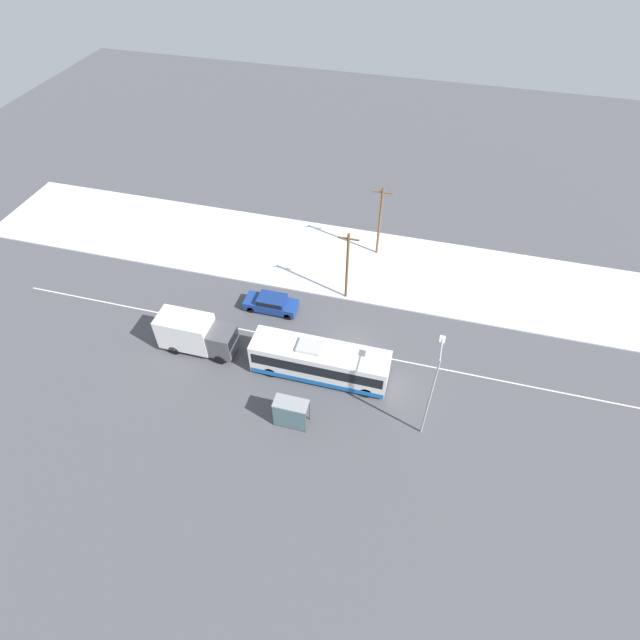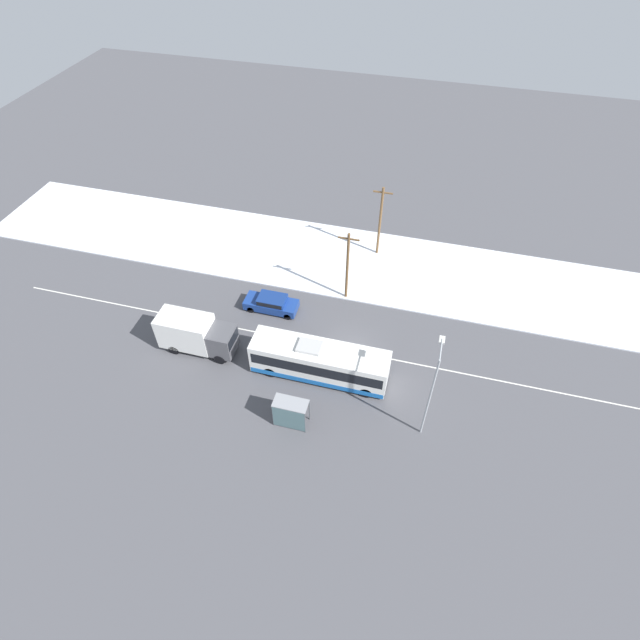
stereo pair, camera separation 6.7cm
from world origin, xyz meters
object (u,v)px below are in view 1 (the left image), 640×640
object	(u,v)px
streetlamp	(433,385)
utility_pole_snowlot	(380,221)
utility_pole_roadside	(347,266)
city_bus	(320,362)
pedestrian_at_stop	(299,406)
bus_shelter	(290,412)
box_truck	(195,333)
sedan_car	(271,303)

from	to	relation	value
streetlamp	utility_pole_snowlot	distance (m)	20.07
streetlamp	utility_pole_roadside	distance (m)	14.54
city_bus	pedestrian_at_stop	bearing A→B (deg)	-97.52
bus_shelter	streetlamp	bearing A→B (deg)	13.86
box_truck	sedan_car	bearing A→B (deg)	53.30
utility_pole_roadside	utility_pole_snowlot	xyz separation A→B (m)	(1.57, 7.00, 0.19)
utility_pole_snowlot	sedan_car	bearing A→B (deg)	-126.36
pedestrian_at_stop	utility_pole_snowlot	size ratio (longest dim) A/B	0.23
box_truck	city_bus	bearing A→B (deg)	-0.45
pedestrian_at_stop	utility_pole_snowlot	distance (m)	20.37
utility_pole_snowlot	bus_shelter	bearing A→B (deg)	-96.52
pedestrian_at_stop	utility_pole_snowlot	xyz separation A→B (m)	(2.11, 20.06, 2.85)
city_bus	utility_pole_roadside	xyz separation A→B (m)	(0.02, 9.14, 2.13)
pedestrian_at_stop	city_bus	bearing A→B (deg)	82.48
pedestrian_at_stop	box_truck	bearing A→B (deg)	157.72
streetlamp	city_bus	bearing A→B (deg)	161.58
bus_shelter	utility_pole_snowlot	xyz separation A→B (m)	(2.42, 21.14, 2.22)
box_truck	pedestrian_at_stop	distance (m)	10.58
box_truck	utility_pole_snowlot	world-z (taller)	utility_pole_snowlot
pedestrian_at_stop	streetlamp	world-z (taller)	streetlamp
streetlamp	utility_pole_roadside	xyz separation A→B (m)	(-8.26, 11.90, -1.27)
sedan_car	streetlamp	xyz separation A→B (m)	(14.22, -8.67, 4.16)
sedan_car	pedestrian_at_stop	world-z (taller)	pedestrian_at_stop
sedan_car	bus_shelter	xyz separation A→B (m)	(5.11, -10.92, 0.86)
box_truck	streetlamp	distance (m)	19.04
utility_pole_roadside	box_truck	bearing A→B (deg)	-138.67
pedestrian_at_stop	bus_shelter	world-z (taller)	bus_shelter
bus_shelter	utility_pole_roadside	size ratio (longest dim) A/B	0.35
utility_pole_roadside	sedan_car	bearing A→B (deg)	-151.52
pedestrian_at_stop	utility_pole_roadside	size ratio (longest dim) A/B	0.24
streetlamp	utility_pole_snowlot	size ratio (longest dim) A/B	1.08
streetlamp	utility_pole_roadside	bearing A→B (deg)	124.76
utility_pole_roadside	utility_pole_snowlot	world-z (taller)	utility_pole_snowlot
box_truck	sedan_car	xyz separation A→B (m)	(4.35, 5.83, -0.98)
city_bus	box_truck	bearing A→B (deg)	179.55
streetlamp	bus_shelter	bearing A→B (deg)	-166.14
utility_pole_snowlot	utility_pole_roadside	bearing A→B (deg)	-102.66
streetlamp	utility_pole_snowlot	world-z (taller)	streetlamp
utility_pole_snowlot	streetlamp	bearing A→B (deg)	-70.51
utility_pole_roadside	streetlamp	bearing A→B (deg)	-55.24
box_truck	utility_pole_roadside	distance (m)	13.85
city_bus	bus_shelter	world-z (taller)	city_bus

